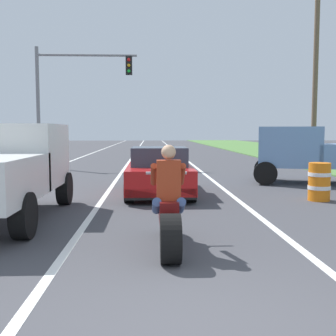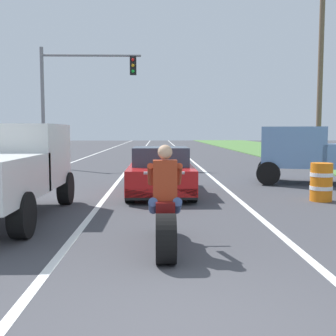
% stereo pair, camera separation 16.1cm
% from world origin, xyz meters
% --- Properties ---
extents(lane_stripe_left_solid, '(0.14, 120.00, 0.01)m').
position_xyz_m(lane_stripe_left_solid, '(-5.40, 20.00, 0.00)').
color(lane_stripe_left_solid, white).
rests_on(lane_stripe_left_solid, ground).
extents(lane_stripe_right_solid, '(0.14, 120.00, 0.01)m').
position_xyz_m(lane_stripe_right_solid, '(1.80, 20.00, 0.00)').
color(lane_stripe_right_solid, white).
rests_on(lane_stripe_right_solid, ground).
extents(lane_stripe_centre_dashed, '(0.14, 120.00, 0.01)m').
position_xyz_m(lane_stripe_centre_dashed, '(-1.80, 20.00, 0.00)').
color(lane_stripe_centre_dashed, white).
rests_on(lane_stripe_centre_dashed, ground).
extents(motorcycle_with_rider, '(0.70, 2.21, 1.62)m').
position_xyz_m(motorcycle_with_rider, '(-0.25, 2.66, 0.59)').
color(motorcycle_with_rider, black).
rests_on(motorcycle_with_rider, ground).
extents(sports_car_red, '(1.84, 4.30, 1.37)m').
position_xyz_m(sports_car_red, '(-0.27, 8.53, 0.63)').
color(sports_car_red, red).
rests_on(sports_car_red, ground).
extents(pickup_truck_left_lane_white, '(2.02, 4.80, 1.98)m').
position_xyz_m(pickup_truck_left_lane_white, '(-3.53, 5.09, 1.11)').
color(pickup_truck_left_lane_white, silver).
rests_on(pickup_truck_left_lane_white, ground).
extents(pickup_truck_right_shoulder_light_blue, '(5.14, 3.14, 1.98)m').
position_xyz_m(pickup_truck_right_shoulder_light_blue, '(5.30, 10.70, 1.11)').
color(pickup_truck_right_shoulder_light_blue, '#6B93C6').
rests_on(pickup_truck_right_shoulder_light_blue, ground).
extents(traffic_light_mast_near, '(5.04, 0.34, 6.00)m').
position_xyz_m(traffic_light_mast_near, '(-4.54, 17.58, 4.03)').
color(traffic_light_mast_near, gray).
rests_on(traffic_light_mast_near, ground).
extents(utility_pole_roadside, '(0.24, 0.24, 8.54)m').
position_xyz_m(utility_pole_roadside, '(7.35, 16.12, 4.27)').
color(utility_pole_roadside, brown).
rests_on(utility_pole_roadside, ground).
extents(construction_barrel_nearest, '(0.58, 0.58, 1.00)m').
position_xyz_m(construction_barrel_nearest, '(3.92, 7.09, 0.50)').
color(construction_barrel_nearest, orange).
rests_on(construction_barrel_nearest, ground).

